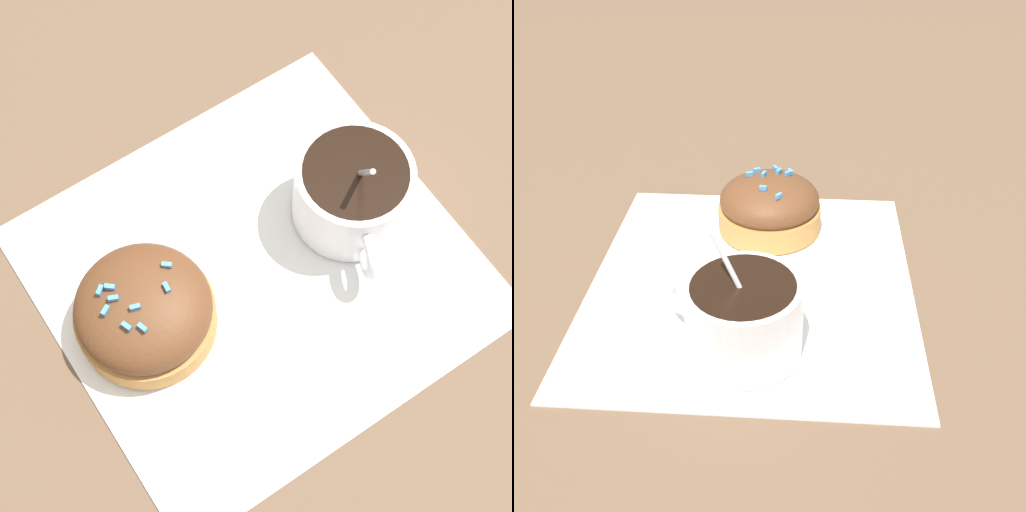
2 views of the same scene
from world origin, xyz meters
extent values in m
plane|color=brown|center=(0.00, 0.00, 0.00)|extent=(3.00, 3.00, 0.00)
cube|color=white|center=(0.00, 0.00, 0.00)|extent=(0.31, 0.29, 0.00)
cylinder|color=white|center=(0.09, 0.00, 0.03)|extent=(0.09, 0.09, 0.06)
cylinder|color=black|center=(0.09, 0.00, 0.06)|extent=(0.08, 0.08, 0.01)
torus|color=white|center=(0.06, -0.05, 0.03)|extent=(0.03, 0.04, 0.04)
ellipsoid|color=silver|center=(0.08, -0.02, 0.01)|extent=(0.03, 0.03, 0.01)
cylinder|color=silver|center=(0.09, 0.00, 0.06)|extent=(0.03, 0.05, 0.09)
cylinder|color=#C18442|center=(-0.09, 0.01, 0.02)|extent=(0.10, 0.10, 0.02)
ellipsoid|color=brown|center=(-0.09, 0.01, 0.03)|extent=(0.10, 0.10, 0.04)
cube|color=#4C99EA|center=(-0.11, 0.03, 0.06)|extent=(0.01, 0.01, 0.00)
cube|color=#4C99EA|center=(-0.10, 0.02, 0.06)|extent=(0.01, 0.01, 0.00)
cube|color=#4C99EA|center=(-0.06, 0.02, 0.05)|extent=(0.01, 0.01, 0.00)
cube|color=#4C99EA|center=(-0.07, 0.01, 0.06)|extent=(0.00, 0.01, 0.00)
cube|color=#4C99EA|center=(-0.10, 0.03, 0.06)|extent=(0.01, 0.01, 0.00)
cube|color=#4C99EA|center=(-0.11, 0.00, 0.06)|extent=(0.01, 0.01, 0.00)
cube|color=#4C99EA|center=(-0.11, 0.02, 0.06)|extent=(0.01, 0.01, 0.00)
cube|color=#4C99EA|center=(-0.09, 0.01, 0.06)|extent=(0.01, 0.01, 0.00)
cube|color=#4C99EA|center=(-0.10, -0.01, 0.06)|extent=(0.00, 0.01, 0.00)
camera|label=1|loc=(-0.14, -0.20, 0.60)|focal=60.00mm
camera|label=2|loc=(0.42, 0.03, 0.33)|focal=42.00mm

